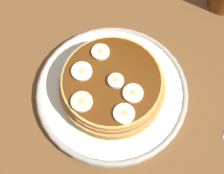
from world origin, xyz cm
name	(u,v)px	position (x,y,z in cm)	size (l,w,h in cm)	color
ground_plane	(112,97)	(0.00, 0.00, -1.50)	(140.00, 140.00, 3.00)	brown
plate	(112,92)	(0.00, 0.00, 1.03)	(27.60, 27.60, 1.91)	silver
pancake_stack	(112,85)	(0.09, 0.02, 3.80)	(19.23, 18.93, 4.57)	#AC8C43
banana_slice_0	(115,82)	(-0.82, 0.21, 6.44)	(2.72, 2.72, 0.95)	#F5E6B7
banana_slice_1	(82,72)	(4.82, 2.15, 6.38)	(3.56, 3.56, 0.82)	#F5EEC4
banana_slice_2	(82,102)	(1.19, 6.38, 6.38)	(3.57, 3.57, 0.82)	#EBEFB2
banana_slice_3	(101,52)	(4.75, -2.76, 6.37)	(3.18, 3.18, 0.80)	#EFEDBD
banana_slice_4	(133,94)	(-4.41, 0.12, 6.36)	(3.42, 3.42, 0.79)	#FBE1B6
banana_slice_5	(124,114)	(-5.42, 3.72, 6.34)	(3.50, 3.50, 0.75)	#ECF4C1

